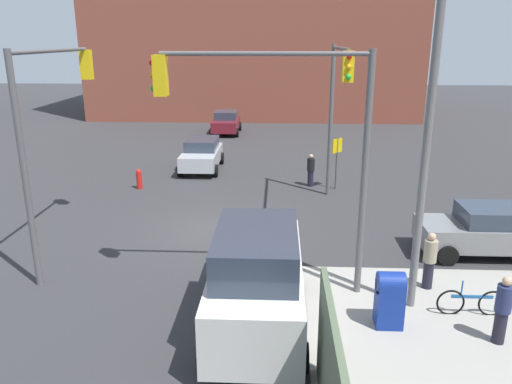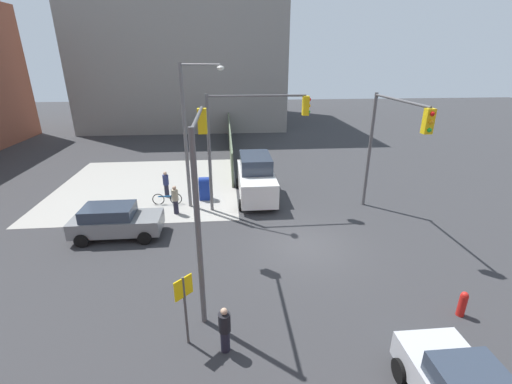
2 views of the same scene
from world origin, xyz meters
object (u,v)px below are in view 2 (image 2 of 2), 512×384
Objects in this scene: coupe_gray at (115,221)px; van_white_delivery at (256,178)px; traffic_signal_se_corner at (390,135)px; fire_hydrant at (463,303)px; bicycle_leaning_on_fence at (167,199)px; pedestrian_waiting at (166,184)px; street_lamp_corner at (190,128)px; traffic_signal_ne_corner at (248,130)px; traffic_signal_nw_corner at (200,172)px; mailbox_blue at (204,188)px; pedestrian_crossing at (225,329)px; pedestrian_walking_north at (175,199)px.

coupe_gray is 8.57m from van_white_delivery.
traffic_signal_se_corner is at bearing -87.32° from coupe_gray.
fire_hydrant is 12.83m from van_white_delivery.
van_white_delivery is at bearing -82.47° from bicycle_leaning_on_fence.
street_lamp_corner is at bearing -105.23° from pedestrian_waiting.
traffic_signal_ne_corner is at bearing 34.72° from fire_hydrant.
van_white_delivery is (3.91, 6.30, -3.35)m from traffic_signal_se_corner.
traffic_signal_se_corner is at bearing -121.83° from van_white_delivery.
traffic_signal_se_corner is at bearing -105.29° from bicycle_leaning_on_fence.
traffic_signal_ne_corner reaches higher than coupe_gray.
traffic_signal_nw_corner is at bearing 74.50° from fire_hydrant.
fire_hydrant is 0.17× the size of van_white_delivery.
bicycle_leaning_on_fence is (-0.60, 2.20, -0.42)m from mailbox_blue.
van_white_delivery is at bearing 58.17° from traffic_signal_se_corner.
mailbox_blue is at bearing -74.72° from bicycle_leaning_on_fence.
coupe_gray is (4.36, 4.56, -3.76)m from traffic_signal_nw_corner.
pedestrian_waiting is at bearing -178.03° from pedestrian_crossing.
traffic_signal_nw_corner is 7.67m from street_lamp_corner.
traffic_signal_ne_corner is at bearing 73.06° from traffic_signal_se_corner.
van_white_delivery is at bearing -67.25° from pedestrian_waiting.
traffic_signal_se_corner is at bearing -2.32° from fire_hydrant.
coupe_gray is 5.30m from pedestrian_waiting.
street_lamp_corner reaches higher than traffic_signal_ne_corner.
street_lamp_corner is 11.62m from pedestrian_crossing.
mailbox_blue is 0.34× the size of coupe_gray.
traffic_signal_se_corner is at bearing -60.99° from traffic_signal_nw_corner.
pedestrian_waiting reaches higher than mailbox_blue.
traffic_signal_nw_corner is 8.01m from pedestrian_walking_north.
traffic_signal_se_corner is 4.19× the size of pedestrian_crossing.
van_white_delivery reaches higher than pedestrian_crossing.
street_lamp_corner is 4.57× the size of bicycle_leaning_on_fence.
pedestrian_waiting is (0.49, 5.60, -0.41)m from van_white_delivery.
pedestrian_crossing is at bearing -163.41° from bicycle_leaning_on_fence.
pedestrian_waiting is 0.96× the size of bicycle_leaning_on_fence.
pedestrian_crossing is (-12.00, -1.20, 0.04)m from mailbox_blue.
traffic_signal_ne_corner is 3.88× the size of pedestrian_waiting.
traffic_signal_se_corner is 10.94m from mailbox_blue.
street_lamp_corner is 5.19m from van_white_delivery.
traffic_signal_ne_corner is at bearing 158.19° from pedestrian_crossing.
traffic_signal_nw_corner reaches higher than pedestrian_walking_north.
mailbox_blue is at bearing 3.26° from traffic_signal_nw_corner.
street_lamp_corner reaches higher than fire_hydrant.
van_white_delivery is at bearing 156.65° from pedestrian_crossing.
pedestrian_waiting is (9.39, 2.90, -3.74)m from traffic_signal_nw_corner.
fire_hydrant is at bearing 81.73° from pedestrian_crossing.
pedestrian_walking_north is (1.80, 11.00, -3.77)m from traffic_signal_se_corner.
pedestrian_crossing reaches higher than fire_hydrant.
traffic_signal_se_corner is 13.23m from pedestrian_waiting.
street_lamp_corner is (2.61, 9.98, 0.07)m from traffic_signal_se_corner.
street_lamp_corner is (0.51, 3.10, 0.07)m from traffic_signal_ne_corner.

